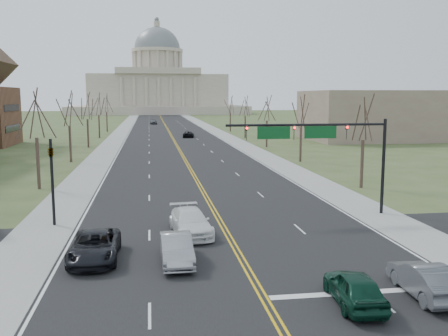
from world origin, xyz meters
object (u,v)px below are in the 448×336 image
object	(u,v)px
car_sb_inner_lead	(177,249)
car_sb_outer_lead	(95,246)
car_sb_inner_second	(191,222)
signal_left	(52,172)
car_far_nb	(188,134)
car_nb_inner_lead	(354,288)
car_nb_outer_lead	(425,279)
car_far_sb	(153,122)
signal_mast	(319,139)

from	to	relation	value
car_sb_inner_lead	car_sb_outer_lead	size ratio (longest dim) A/B	0.85
car_sb_inner_lead	car_sb_inner_second	size ratio (longest dim) A/B	0.84
signal_left	car_far_nb	world-z (taller)	signal_left
car_nb_inner_lead	car_far_nb	xyz separation A→B (m)	(-0.11, 89.63, -0.06)
car_nb_outer_lead	car_sb_inner_second	world-z (taller)	car_sb_inner_second
car_nb_inner_lead	car_far_nb	size ratio (longest dim) A/B	0.89
car_nb_outer_lead	car_sb_inner_second	bearing A→B (deg)	-48.00
car_sb_inner_lead	car_far_nb	distance (m)	83.42
car_sb_outer_lead	car_far_nb	world-z (taller)	car_sb_outer_lead
car_sb_outer_lead	car_far_sb	bearing A→B (deg)	88.70
car_far_nb	car_sb_outer_lead	bearing A→B (deg)	88.54
car_sb_outer_lead	car_far_sb	distance (m)	135.58
signal_mast	car_nb_inner_lead	world-z (taller)	signal_mast
signal_mast	car_nb_outer_lead	world-z (taller)	signal_mast
signal_left	car_far_sb	bearing A→B (deg)	86.45
signal_mast	signal_left	world-z (taller)	signal_mast
car_sb_inner_lead	car_far_nb	bearing A→B (deg)	83.95
car_far_nb	car_far_sb	distance (m)	54.04
car_sb_inner_lead	car_sb_outer_lead	xyz separation A→B (m)	(-4.38, 1.17, -0.00)
car_sb_inner_second	car_far_sb	size ratio (longest dim) A/B	1.15
signal_left	car_far_nb	bearing A→B (deg)	78.50
car_sb_inner_second	car_far_nb	bearing A→B (deg)	79.66
car_nb_inner_lead	car_sb_inner_lead	world-z (taller)	car_sb_inner_lead
car_far_sb	signal_left	bearing A→B (deg)	-99.51
car_nb_outer_lead	car_sb_inner_lead	world-z (taller)	car_sb_inner_lead
car_sb_inner_lead	car_far_sb	distance (m)	136.68
car_sb_inner_lead	car_far_nb	world-z (taller)	car_sb_inner_lead
signal_mast	car_sb_inner_lead	xyz separation A→B (m)	(-11.00, -9.18, -4.98)
car_nb_inner_lead	car_sb_outer_lead	world-z (taller)	car_sb_outer_lead
signal_left	car_nb_inner_lead	bearing A→B (deg)	-46.01
car_nb_inner_lead	car_nb_outer_lead	size ratio (longest dim) A/B	0.95
signal_mast	car_far_nb	bearing A→B (deg)	93.02
car_sb_inner_lead	car_sb_inner_second	world-z (taller)	car_sb_inner_second
car_nb_outer_lead	car_far_sb	size ratio (longest dim) A/B	0.96
car_sb_inner_lead	car_far_sb	xyz separation A→B (m)	(-0.05, 136.68, 0.05)
car_far_sb	car_sb_outer_lead	bearing A→B (deg)	-97.80
car_sb_inner_lead	car_nb_outer_lead	bearing A→B (deg)	-30.71
car_nb_outer_lead	car_sb_inner_second	distance (m)	14.96
car_nb_outer_lead	car_sb_outer_lead	world-z (taller)	car_sb_outer_lead
signal_mast	signal_left	bearing A→B (deg)	180.00
car_far_sb	car_sb_inner_lead	bearing A→B (deg)	-95.95
car_nb_outer_lead	car_sb_inner_lead	size ratio (longest dim) A/B	0.99
signal_left	car_far_nb	xyz separation A→B (m)	(15.04, 73.93, -3.02)
signal_mast	car_nb_outer_lead	xyz separation A→B (m)	(-0.30, -15.25, -4.99)
car_nb_outer_lead	car_sb_inner_second	size ratio (longest dim) A/B	0.83
signal_left	car_nb_outer_lead	size ratio (longest dim) A/B	1.30
car_nb_inner_lead	car_sb_inner_lead	distance (m)	9.71
car_sb_outer_lead	car_far_sb	world-z (taller)	car_far_sb
signal_mast	car_sb_inner_second	distance (m)	11.58
car_sb_inner_lead	car_sb_inner_second	distance (m)	5.63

